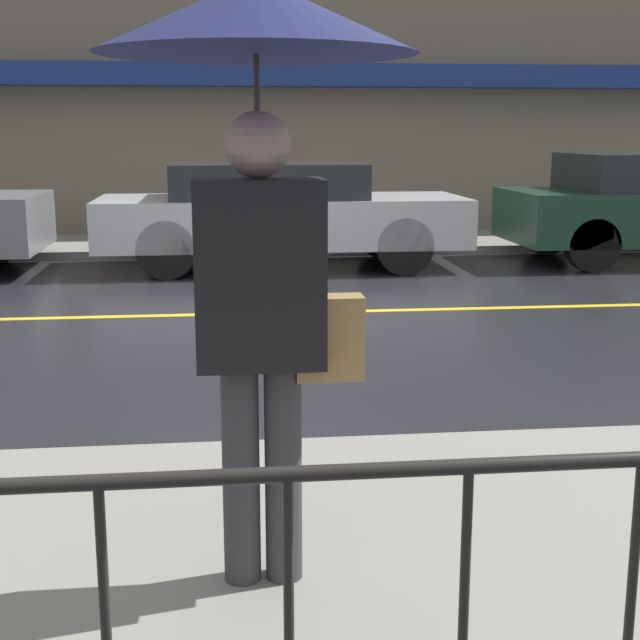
{
  "coord_description": "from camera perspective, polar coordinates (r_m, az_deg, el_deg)",
  "views": [
    {
      "loc": [
        -0.34,
        -8.5,
        1.74
      ],
      "look_at": [
        0.43,
        -1.77,
        0.3
      ],
      "focal_mm": 50.0,
      "sensor_mm": 36.0,
      "label": 1
    }
  ],
  "objects": [
    {
      "name": "lane_marking",
      "position": [
        8.69,
        -4.17,
        0.43
      ],
      "size": [
        25.2,
        0.12,
        0.01
      ],
      "color": "gold",
      "rests_on": "ground_plane"
    },
    {
      "name": "building_storefront",
      "position": [
        14.82,
        -5.43,
        16.51
      ],
      "size": [
        28.0,
        0.85,
        5.89
      ],
      "color": "#706656",
      "rests_on": "ground_plane"
    },
    {
      "name": "sidewalk_far",
      "position": [
        13.66,
        -5.08,
        4.87
      ],
      "size": [
        28.0,
        2.2,
        0.12
      ],
      "color": "gray",
      "rests_on": "ground_plane"
    },
    {
      "name": "sidewalk_near",
      "position": [
        3.5,
        -0.22,
        -16.74
      ],
      "size": [
        28.0,
        3.0,
        0.12
      ],
      "color": "gray",
      "rests_on": "ground_plane"
    },
    {
      "name": "railing_foreground",
      "position": [
        2.1,
        3.7,
        -17.61
      ],
      "size": [
        12.0,
        0.04,
        0.92
      ],
      "color": "black",
      "rests_on": "sidewalk_near"
    },
    {
      "name": "car_silver",
      "position": [
        11.56,
        -2.67,
        6.89
      ],
      "size": [
        4.68,
        1.76,
        1.35
      ],
      "color": "#B2B5BA",
      "rests_on": "ground_plane"
    },
    {
      "name": "pedestrian",
      "position": [
        3.05,
        -3.94,
        12.96
      ],
      "size": [
        1.07,
        1.07,
        2.11
      ],
      "color": "#333338",
      "rests_on": "sidewalk_near"
    },
    {
      "name": "ground_plane",
      "position": [
        8.69,
        -4.17,
        0.4
      ],
      "size": [
        80.0,
        80.0,
        0.0
      ],
      "primitive_type": "plane",
      "color": "black"
    }
  ]
}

